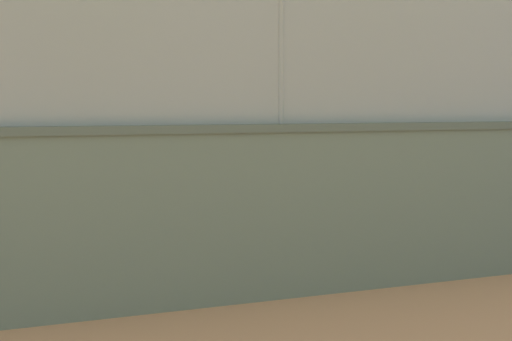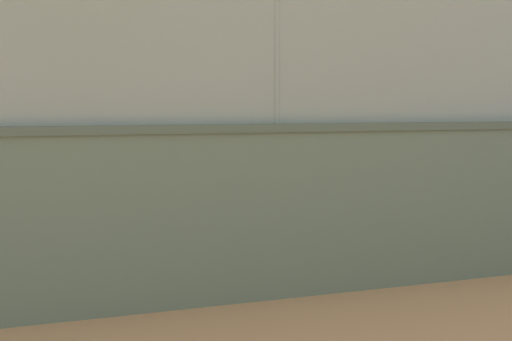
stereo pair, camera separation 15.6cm
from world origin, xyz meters
name	(u,v)px [view 1 (the left image)]	position (x,y,z in m)	size (l,w,h in m)	color
ground_plane	(123,193)	(0.00, 0.00, 0.00)	(260.00, 260.00, 0.00)	tan
player_at_service_line	(505,165)	(-4.97, 6.68, 1.00)	(1.07, 0.88, 1.68)	#591919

